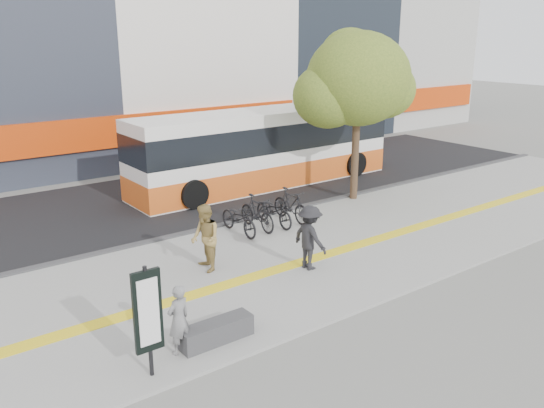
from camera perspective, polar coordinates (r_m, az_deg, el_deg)
ground at (r=14.42m, az=0.83°, el=-8.77°), size 120.00×120.00×0.00m
sidewalk at (r=15.51m, az=-2.59°, el=-6.71°), size 40.00×7.00×0.08m
tactile_strip at (r=15.11m, az=-1.51°, el=-7.16°), size 40.00×0.45×0.01m
street at (r=21.76m, az=-13.83°, el=-0.20°), size 40.00×8.00×0.06m
curb at (r=18.30m, az=-8.81°, el=-3.03°), size 40.00×0.25×0.14m
bench at (r=12.10m, az=-5.60°, el=-12.60°), size 1.60×0.45×0.45m
signboard at (r=10.71m, az=-12.33°, el=-10.62°), size 0.55×0.10×2.20m
street_tree at (r=21.45m, az=8.36°, el=12.10°), size 4.40×3.80×6.31m
bus at (r=23.73m, az=-0.71°, el=5.43°), size 11.71×2.78×3.12m
bicycle_row at (r=18.55m, az=-0.71°, el=-0.78°), size 2.73×1.93×1.12m
seated_woman at (r=11.58m, az=-9.33°, el=-11.34°), size 0.60×0.46×1.46m
pedestrian_tan at (r=15.21m, az=-6.70°, el=-3.42°), size 0.85×1.01×1.83m
pedestrian_dark at (r=15.28m, az=3.81°, el=-3.36°), size 0.70×1.17×1.77m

